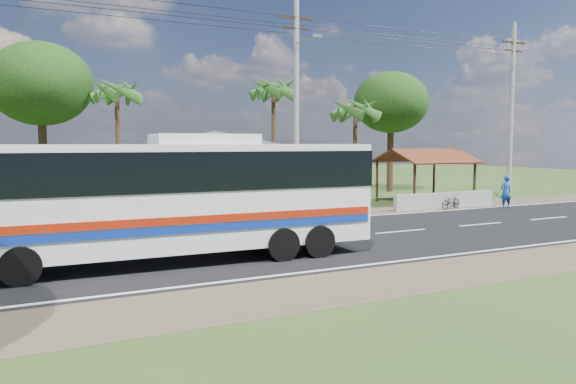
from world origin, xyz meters
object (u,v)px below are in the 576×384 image
(coach_bus, at_px, (172,190))
(motorcycle, at_px, (451,201))
(waiting_shed, at_px, (425,158))
(person, at_px, (506,192))

(coach_bus, height_order, motorcycle, coach_bus)
(waiting_shed, height_order, person, waiting_shed)
(waiting_shed, bearing_deg, person, -66.10)
(waiting_shed, relative_size, person, 2.77)
(coach_bus, bearing_deg, motorcycle, 23.13)
(waiting_shed, height_order, motorcycle, waiting_shed)
(waiting_shed, xyz_separation_m, motorcycle, (-0.98, -3.32, -2.30))
(coach_bus, relative_size, motorcycle, 7.77)
(motorcycle, bearing_deg, person, -126.09)
(person, bearing_deg, coach_bus, 27.63)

